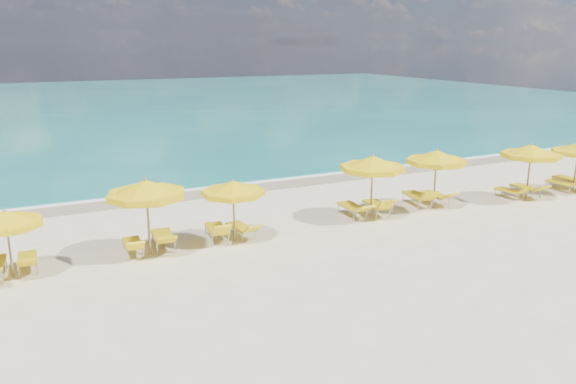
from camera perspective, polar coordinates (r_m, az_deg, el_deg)
name	(u,v)px	position (r m, az deg, el deg)	size (l,w,h in m)	color
ground_plane	(306,233)	(20.47, 1.82, -4.23)	(120.00, 120.00, 0.00)	beige
ocean	(107,105)	(66.09, -17.87, 8.45)	(120.00, 80.00, 0.30)	#147169
wet_sand_band	(235,187)	(26.97, -5.42, 0.47)	(120.00, 2.60, 0.01)	tan
foam_line	(229,184)	(27.70, -5.99, 0.84)	(120.00, 1.20, 0.03)	white
whitecap_near	(81,161)	(34.92, -20.30, 2.94)	(14.00, 0.36, 0.05)	white
whitecap_far	(257,129)	(44.99, -3.19, 6.38)	(18.00, 0.30, 0.05)	white
umbrella_1	(6,219)	(18.11, -26.76, -2.50)	(2.76, 2.76, 2.11)	#987F4C
umbrella_2	(146,190)	(18.38, -14.22, 0.23)	(2.79, 2.79, 2.58)	#987F4C
umbrella_3	(233,188)	(19.21, -5.59, 0.36)	(2.87, 2.87, 2.24)	#987F4C
umbrella_4	(373,164)	(21.88, 8.59, 2.84)	(2.72, 2.72, 2.57)	#987F4C
umbrella_5	(437,158)	(23.84, 14.86, 3.40)	(3.03, 3.03, 2.52)	#987F4C
umbrella_6	(531,152)	(26.45, 23.47, 3.79)	(2.60, 2.60, 2.53)	#987F4C
lounger_1_right	(28,263)	(18.98, -24.92, -6.60)	(0.59, 1.71, 0.73)	#A5A8AD
lounger_2_left	(133,248)	(19.15, -15.44, -5.50)	(0.66, 1.72, 0.77)	#A5A8AD
lounger_2_right	(163,241)	(19.46, -12.54, -4.89)	(0.83, 2.03, 0.83)	#A5A8AD
lounger_3_left	(217,233)	(19.92, -7.23, -4.19)	(0.82, 1.88, 0.88)	#A5A8AD
lounger_3_right	(242,231)	(20.13, -4.74, -3.98)	(0.82, 1.79, 0.72)	#A5A8AD
lounger_4_left	(353,211)	(22.48, 6.60, -1.92)	(0.70, 1.96, 0.78)	#A5A8AD
lounger_4_right	(377,209)	(22.88, 9.00, -1.70)	(0.94, 1.94, 0.91)	#A5A8AD
lounger_5_left	(418,200)	(24.45, 13.03, -0.78)	(0.94, 2.07, 0.92)	#A5A8AD
lounger_5_right	(435,198)	(25.01, 14.73, -0.62)	(0.78, 1.86, 0.71)	#A5A8AD
lounger_6_left	(510,194)	(26.84, 21.62, -0.16)	(0.77, 1.67, 0.77)	#A5A8AD
lounger_6_right	(526,191)	(27.52, 23.03, 0.09)	(0.71, 1.90, 0.74)	#A5A8AD
lounger_7_left	(562,186)	(29.14, 26.10, 0.53)	(0.68, 1.90, 0.73)	#A5A8AD
lounger_7_right	(571,183)	(29.96, 26.78, 0.85)	(0.84, 2.12, 0.79)	#A5A8AD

